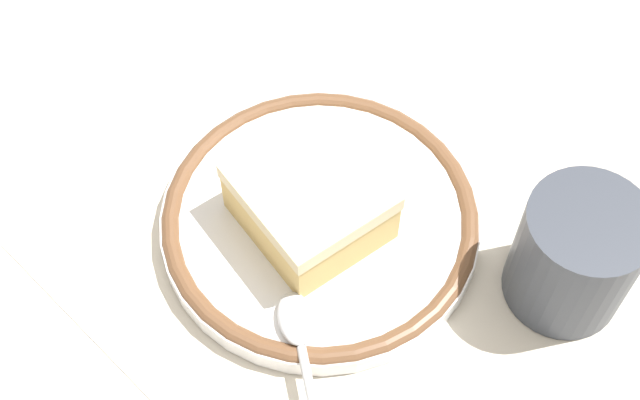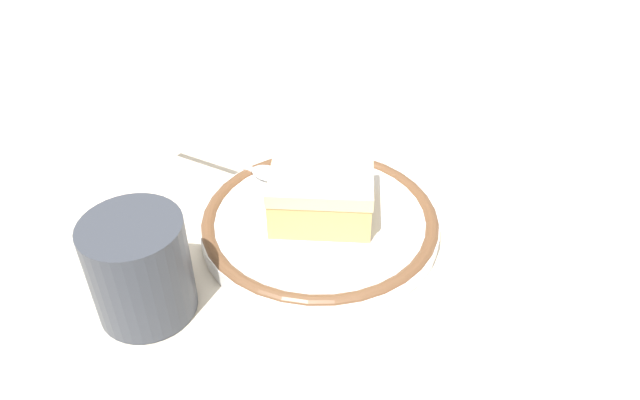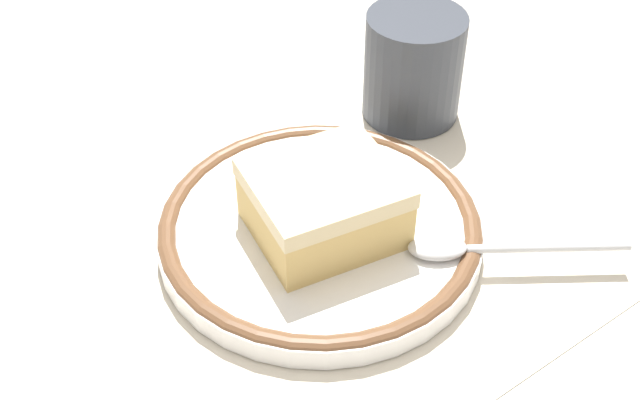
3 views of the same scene
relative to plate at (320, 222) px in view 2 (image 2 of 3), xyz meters
name	(u,v)px [view 2 (image 2 of 3)]	position (x,y,z in m)	size (l,w,h in m)	color
ground_plane	(282,234)	(0.04, 0.00, -0.01)	(2.40, 2.40, 0.00)	#B7B2A8
placemat	(282,234)	(0.04, 0.00, -0.01)	(0.51, 0.32, 0.00)	beige
plate	(320,222)	(0.00, 0.00, 0.00)	(0.22, 0.22, 0.02)	white
cake_slice	(322,192)	(0.00, -0.01, 0.03)	(0.10, 0.10, 0.05)	#DBB76B
spoon	(250,168)	(0.06, -0.08, 0.01)	(0.13, 0.09, 0.01)	silver
cup	(141,274)	(0.15, 0.08, 0.03)	(0.08, 0.08, 0.09)	#383D47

